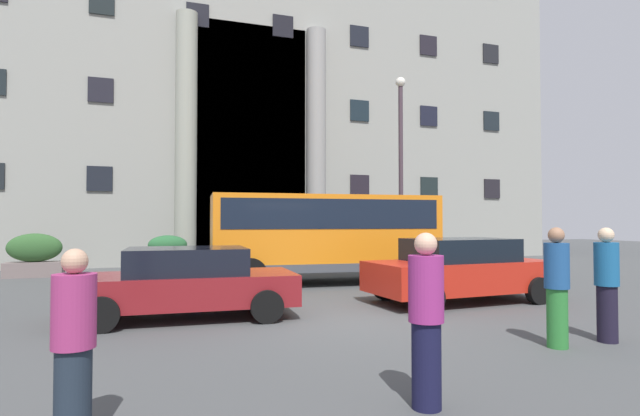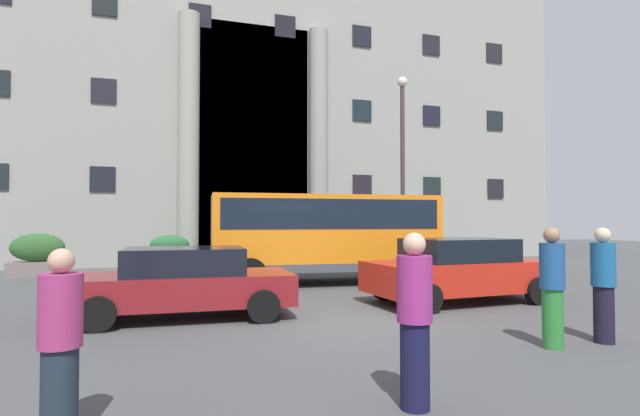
% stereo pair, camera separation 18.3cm
% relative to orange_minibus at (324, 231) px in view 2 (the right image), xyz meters
% --- Properties ---
extents(ground_plane, '(80.00, 64.00, 0.12)m').
position_rel_orange_minibus_xyz_m(ground_plane, '(-1.29, -5.50, -1.67)').
color(ground_plane, '#454748').
extents(office_building_facade, '(33.58, 9.70, 16.51)m').
position_rel_orange_minibus_xyz_m(office_building_facade, '(-1.28, 11.97, 6.64)').
color(office_building_facade, gray).
rests_on(office_building_facade, ground_plane).
extents(orange_minibus, '(6.97, 3.25, 2.68)m').
position_rel_orange_minibus_xyz_m(orange_minibus, '(0.00, 0.00, 0.00)').
color(orange_minibus, orange).
rests_on(orange_minibus, ground_plane).
extents(bus_stop_sign, '(0.44, 0.08, 2.53)m').
position_rel_orange_minibus_xyz_m(bus_stop_sign, '(4.28, 1.82, -0.04)').
color(bus_stop_sign, '#989F1C').
rests_on(bus_stop_sign, ground_plane).
extents(hedge_planter_west, '(1.40, 0.73, 1.45)m').
position_rel_orange_minibus_xyz_m(hedge_planter_west, '(0.18, 4.99, -0.91)').
color(hedge_planter_west, '#6B655C').
rests_on(hedge_planter_west, ground_plane).
extents(hedge_planter_entrance_right, '(1.49, 0.80, 1.37)m').
position_rel_orange_minibus_xyz_m(hedge_planter_entrance_right, '(-4.44, 5.24, -0.95)').
color(hedge_planter_entrance_right, gray).
rests_on(hedge_planter_entrance_right, ground_plane).
extents(hedge_planter_entrance_left, '(1.80, 0.76, 1.49)m').
position_rel_orange_minibus_xyz_m(hedge_planter_entrance_left, '(-8.81, 4.75, -0.89)').
color(hedge_planter_entrance_left, slate).
rests_on(hedge_planter_entrance_left, ground_plane).
extents(parked_sedan_far, '(4.42, 2.27, 1.49)m').
position_rel_orange_minibus_xyz_m(parked_sedan_far, '(1.83, -4.44, -0.85)').
color(parked_sedan_far, red).
rests_on(parked_sedan_far, ground_plane).
extents(white_taxi_kerbside, '(4.28, 2.23, 1.38)m').
position_rel_orange_minibus_xyz_m(white_taxi_kerbside, '(-4.38, -4.33, -0.90)').
color(white_taxi_kerbside, maroon).
rests_on(white_taxi_kerbside, ground_plane).
extents(motorcycle_far_end, '(2.05, 0.59, 0.89)m').
position_rel_orange_minibus_xyz_m(motorcycle_far_end, '(2.07, -2.33, -1.15)').
color(motorcycle_far_end, black).
rests_on(motorcycle_far_end, ground_plane).
extents(motorcycle_near_kerb, '(1.93, 0.55, 0.89)m').
position_rel_orange_minibus_xyz_m(motorcycle_near_kerb, '(-3.87, -2.30, -1.15)').
color(motorcycle_near_kerb, black).
rests_on(motorcycle_near_kerb, ground_plane).
extents(pedestrian_man_red_shirt, '(0.36, 0.36, 1.78)m').
position_rel_orange_minibus_xyz_m(pedestrian_man_red_shirt, '(-2.40, -9.96, -0.70)').
color(pedestrian_man_red_shirt, black).
rests_on(pedestrian_man_red_shirt, ground_plane).
extents(pedestrian_woman_dark_dress, '(0.36, 0.36, 1.80)m').
position_rel_orange_minibus_xyz_m(pedestrian_woman_dark_dress, '(1.75, -8.47, -0.70)').
color(pedestrian_woman_dark_dress, black).
rests_on(pedestrian_woman_dark_dress, ground_plane).
extents(pedestrian_woman_with_bag, '(0.36, 0.36, 1.81)m').
position_rel_orange_minibus_xyz_m(pedestrian_woman_with_bag, '(0.74, -8.49, -0.69)').
color(pedestrian_woman_with_bag, '#297430').
rests_on(pedestrian_woman_with_bag, ground_plane).
extents(pedestrian_man_crossing, '(0.36, 0.36, 1.67)m').
position_rel_orange_minibus_xyz_m(pedestrian_man_crossing, '(-5.67, -9.69, -0.77)').
color(pedestrian_man_crossing, '#1D2734').
rests_on(pedestrian_man_crossing, ground_plane).
extents(lamppost_plaza_centre, '(0.40, 0.40, 7.74)m').
position_rel_orange_minibus_xyz_m(lamppost_plaza_centre, '(4.46, 3.30, 2.89)').
color(lamppost_plaza_centre, '#3F303A').
rests_on(lamppost_plaza_centre, ground_plane).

